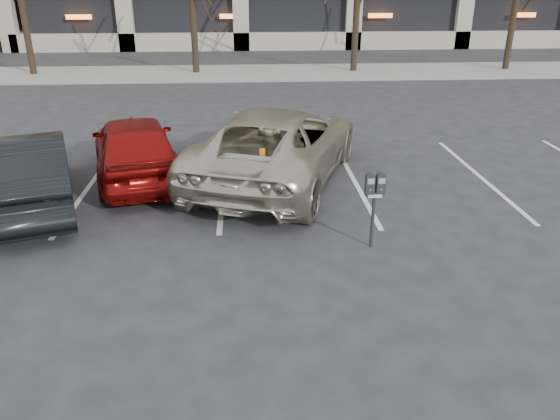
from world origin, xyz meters
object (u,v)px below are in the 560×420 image
car_red (135,147)px  car_dark (26,171)px  suv_silver (277,144)px  parking_meter (375,191)px

car_red → car_dark: 2.27m
suv_silver → car_red: 3.01m
parking_meter → suv_silver: bearing=111.1°
parking_meter → suv_silver: 3.52m
parking_meter → car_red: bearing=139.7°
parking_meter → car_dark: size_ratio=0.29×
car_red → car_dark: (-1.76, -1.44, 0.01)m
parking_meter → car_dark: bearing=159.9°
parking_meter → suv_silver: size_ratio=0.20×
car_dark → suv_silver: bearing=175.3°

